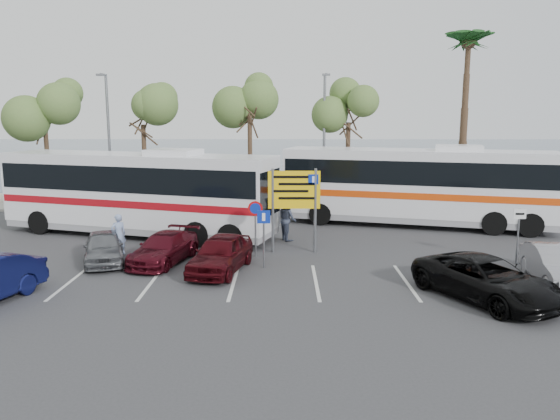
{
  "coord_description": "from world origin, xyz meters",
  "views": [
    {
      "loc": [
        0.54,
        -19.52,
        5.89
      ],
      "look_at": [
        0.41,
        3.0,
        1.87
      ],
      "focal_mm": 35.0,
      "sensor_mm": 36.0,
      "label": 1
    }
  ],
  "objects_px": {
    "street_lamp_left": "(108,135)",
    "pedestrian_far": "(288,219)",
    "car_silver_a": "(104,247)",
    "suv_black": "(486,279)",
    "direction_sign": "(294,196)",
    "car_maroon": "(164,248)",
    "pedestrian_near": "(118,234)",
    "car_red": "(221,253)",
    "street_lamp_right": "(324,135)",
    "coach_bus_left": "(138,195)",
    "car_silver_b": "(556,266)",
    "coach_bus_right": "(416,188)"
  },
  "relations": [
    {
      "from": "street_lamp_left",
      "to": "direction_sign",
      "type": "distance_m",
      "value": 15.24
    },
    {
      "from": "direction_sign",
      "to": "pedestrian_near",
      "type": "xyz_separation_m",
      "value": [
        -7.39,
        -0.41,
        -1.56
      ]
    },
    {
      "from": "street_lamp_left",
      "to": "pedestrian_far",
      "type": "height_order",
      "value": "street_lamp_left"
    },
    {
      "from": "suv_black",
      "to": "pedestrian_near",
      "type": "relative_size",
      "value": 2.85
    },
    {
      "from": "street_lamp_right",
      "to": "street_lamp_left",
      "type": "bearing_deg",
      "value": 180.0
    },
    {
      "from": "coach_bus_left",
      "to": "pedestrian_near",
      "type": "bearing_deg",
      "value": -88.17
    },
    {
      "from": "street_lamp_left",
      "to": "car_silver_b",
      "type": "distance_m",
      "value": 25.17
    },
    {
      "from": "pedestrian_far",
      "to": "car_red",
      "type": "bearing_deg",
      "value": 132.89
    },
    {
      "from": "car_silver_a",
      "to": "car_silver_b",
      "type": "bearing_deg",
      "value": -27.38
    },
    {
      "from": "coach_bus_left",
      "to": "pedestrian_far",
      "type": "bearing_deg",
      "value": -8.11
    },
    {
      "from": "car_silver_a",
      "to": "suv_black",
      "type": "height_order",
      "value": "suv_black"
    },
    {
      "from": "street_lamp_left",
      "to": "coach_bus_left",
      "type": "height_order",
      "value": "street_lamp_left"
    },
    {
      "from": "suv_black",
      "to": "direction_sign",
      "type": "bearing_deg",
      "value": 106.21
    },
    {
      "from": "car_silver_a",
      "to": "pedestrian_far",
      "type": "height_order",
      "value": "pedestrian_far"
    },
    {
      "from": "street_lamp_right",
      "to": "coach_bus_right",
      "type": "distance_m",
      "value": 6.96
    },
    {
      "from": "pedestrian_far",
      "to": "direction_sign",
      "type": "bearing_deg",
      "value": 165.54
    },
    {
      "from": "street_lamp_left",
      "to": "car_red",
      "type": "bearing_deg",
      "value": -58.19
    },
    {
      "from": "street_lamp_left",
      "to": "car_silver_a",
      "type": "relative_size",
      "value": 2.17
    },
    {
      "from": "car_silver_a",
      "to": "pedestrian_far",
      "type": "relative_size",
      "value": 1.86
    },
    {
      "from": "car_silver_a",
      "to": "car_red",
      "type": "relative_size",
      "value": 0.9
    },
    {
      "from": "street_lamp_right",
      "to": "direction_sign",
      "type": "bearing_deg",
      "value": -100.94
    },
    {
      "from": "car_silver_a",
      "to": "pedestrian_far",
      "type": "distance_m",
      "value": 8.36
    },
    {
      "from": "car_maroon",
      "to": "pedestrian_near",
      "type": "relative_size",
      "value": 2.35
    },
    {
      "from": "coach_bus_left",
      "to": "car_red",
      "type": "height_order",
      "value": "coach_bus_left"
    },
    {
      "from": "suv_black",
      "to": "pedestrian_near",
      "type": "height_order",
      "value": "pedestrian_near"
    },
    {
      "from": "car_red",
      "to": "suv_black",
      "type": "distance_m",
      "value": 9.34
    },
    {
      "from": "car_silver_a",
      "to": "car_red",
      "type": "distance_m",
      "value": 4.95
    },
    {
      "from": "direction_sign",
      "to": "pedestrian_far",
      "type": "xyz_separation_m",
      "value": [
        -0.25,
        2.27,
        -1.44
      ]
    },
    {
      "from": "car_silver_b",
      "to": "pedestrian_near",
      "type": "bearing_deg",
      "value": 174.15
    },
    {
      "from": "car_red",
      "to": "suv_black",
      "type": "xyz_separation_m",
      "value": [
        8.8,
        -3.13,
        -0.01
      ]
    },
    {
      "from": "car_maroon",
      "to": "pedestrian_far",
      "type": "height_order",
      "value": "pedestrian_far"
    },
    {
      "from": "car_silver_a",
      "to": "direction_sign",
      "type": "bearing_deg",
      "value": -5.41
    },
    {
      "from": "street_lamp_left",
      "to": "street_lamp_right",
      "type": "height_order",
      "value": "same"
    },
    {
      "from": "car_maroon",
      "to": "pedestrian_far",
      "type": "distance_m",
      "value": 6.36
    },
    {
      "from": "car_silver_a",
      "to": "car_maroon",
      "type": "height_order",
      "value": "car_silver_a"
    },
    {
      "from": "car_maroon",
      "to": "pedestrian_near",
      "type": "xyz_separation_m",
      "value": [
        -2.18,
        1.29,
        0.28
      ]
    },
    {
      "from": "street_lamp_left",
      "to": "car_silver_b",
      "type": "height_order",
      "value": "street_lamp_left"
    },
    {
      "from": "direction_sign",
      "to": "coach_bus_right",
      "type": "relative_size",
      "value": 0.26
    },
    {
      "from": "direction_sign",
      "to": "suv_black",
      "type": "relative_size",
      "value": 0.73
    },
    {
      "from": "street_lamp_right",
      "to": "coach_bus_right",
      "type": "xyz_separation_m",
      "value": [
        4.5,
        -4.61,
        -2.62
      ]
    },
    {
      "from": "street_lamp_right",
      "to": "car_maroon",
      "type": "relative_size",
      "value": 1.97
    },
    {
      "from": "coach_bus_left",
      "to": "car_red",
      "type": "relative_size",
      "value": 3.37
    },
    {
      "from": "suv_black",
      "to": "car_silver_b",
      "type": "bearing_deg",
      "value": -0.76
    },
    {
      "from": "suv_black",
      "to": "pedestrian_near",
      "type": "xyz_separation_m",
      "value": [
        -13.38,
        5.62,
        0.18
      ]
    },
    {
      "from": "coach_bus_right",
      "to": "pedestrian_far",
      "type": "relative_size",
      "value": 7.03
    },
    {
      "from": "coach_bus_left",
      "to": "street_lamp_right",
      "type": "bearing_deg",
      "value": 36.46
    },
    {
      "from": "street_lamp_left",
      "to": "pedestrian_near",
      "type": "relative_size",
      "value": 4.63
    },
    {
      "from": "street_lamp_right",
      "to": "car_silver_b",
      "type": "bearing_deg",
      "value": -64.63
    },
    {
      "from": "coach_bus_left",
      "to": "direction_sign",
      "type": "bearing_deg",
      "value": -23.76
    },
    {
      "from": "coach_bus_right",
      "to": "car_silver_b",
      "type": "bearing_deg",
      "value": -76.16
    }
  ]
}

